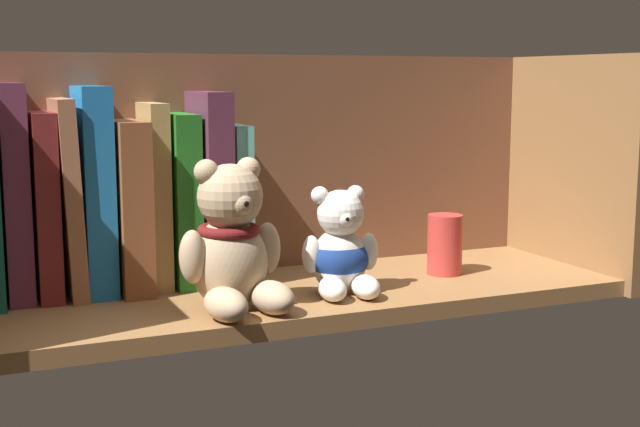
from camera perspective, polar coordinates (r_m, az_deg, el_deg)
shelf_board at (r=104.83cm, az=-0.72°, el=-5.40°), size 74.54×24.51×2.00cm
shelf_back_panel at (r=114.19cm, az=-3.25°, el=2.84°), size 76.94×1.20×29.78cm
shelf_side_panel_right at (r=122.16cm, az=15.97°, el=2.90°), size 1.60×26.91×29.78cm
book_1 at (r=103.69cm, az=-19.39°, el=1.33°), size 2.77×11.35×24.28cm
book_2 at (r=104.15cm, az=-17.66°, el=0.56°), size 2.57×12.37×21.09cm
book_3 at (r=104.35cm, az=-16.26°, el=1.05°), size 2.64×13.40×22.61cm
book_4 at (r=104.68cm, az=-14.65°, el=1.51°), size 3.33×12.28×23.91cm
book_5 at (r=105.58cm, az=-12.56°, el=0.57°), size 3.52×14.63×19.98cm
book_6 at (r=106.11cm, az=-10.85°, el=1.20°), size 2.22×10.04×21.94cm
book_7 at (r=106.90cm, az=-9.26°, el=0.95°), size 3.06×11.75×20.66cm
book_8 at (r=107.64cm, az=-7.47°, el=1.73°), size 3.14×13.98×23.21cm
book_9 at (r=108.77cm, az=-5.92°, el=0.78°), size 2.12×12.96×19.26cm
teddy_bear_larger at (r=94.00cm, az=-5.76°, el=-2.12°), size 12.12×12.52×16.37cm
teddy_bear_smaller at (r=100.85cm, az=1.35°, el=-2.51°), size 9.32×9.92×12.57cm
pillar_candle at (r=111.92cm, az=8.26°, el=-2.05°), size 4.46×4.46×7.65cm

